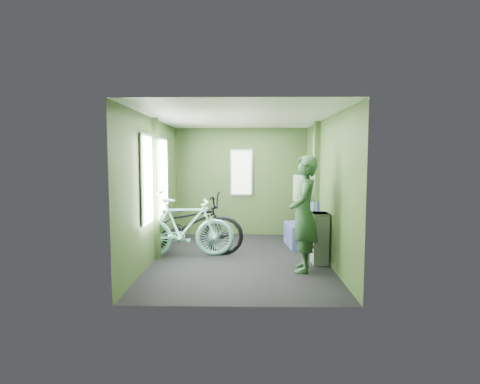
% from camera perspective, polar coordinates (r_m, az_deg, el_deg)
% --- Properties ---
extents(room, '(4.00, 4.02, 2.31)m').
position_cam_1_polar(room, '(6.09, -0.36, 3.10)').
color(room, black).
rests_on(room, ground).
extents(bicycle_black, '(2.12, 1.10, 1.11)m').
position_cam_1_polar(bicycle_black, '(6.70, -8.12, -9.19)').
color(bicycle_black, black).
rests_on(bicycle_black, ground).
extents(bicycle_mint, '(1.72, 0.74, 1.05)m').
position_cam_1_polar(bicycle_mint, '(6.44, -8.48, -9.79)').
color(bicycle_mint, '#8DE0D5').
rests_on(bicycle_mint, ground).
extents(passenger, '(0.49, 0.70, 1.69)m').
position_cam_1_polar(passenger, '(5.54, 9.70, -3.28)').
color(passenger, '#284A2C').
rests_on(passenger, ground).
extents(waste_box, '(0.24, 0.33, 0.80)m').
position_cam_1_polar(waste_box, '(6.06, 12.04, -6.88)').
color(waste_box, slate).
rests_on(waste_box, ground).
extents(bench_seat, '(0.54, 0.88, 0.90)m').
position_cam_1_polar(bench_seat, '(7.18, 9.33, -6.08)').
color(bench_seat, navy).
rests_on(bench_seat, ground).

